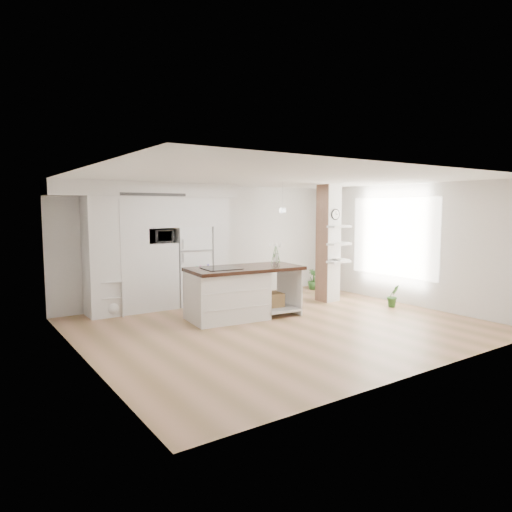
{
  "coord_description": "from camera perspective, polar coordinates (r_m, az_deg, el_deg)",
  "views": [
    {
      "loc": [
        -5.05,
        -6.56,
        2.16
      ],
      "look_at": [
        0.05,
        0.9,
        1.21
      ],
      "focal_mm": 32.0,
      "sensor_mm": 36.0,
      "label": 1
    }
  ],
  "objects": [
    {
      "name": "column",
      "position": [
        10.73,
        9.61,
        1.58
      ],
      "size": [
        0.69,
        0.9,
        2.7
      ],
      "color": "silver",
      "rests_on": "floor"
    },
    {
      "name": "bookshelf",
      "position": [
        9.61,
        -17.97,
        -5.38
      ],
      "size": [
        0.67,
        0.46,
        0.72
      ],
      "rotation": [
        0.0,
        0.0,
        -0.19
      ],
      "color": "white",
      "rests_on": "floor"
    },
    {
      "name": "shelf_plant",
      "position": [
        11.01,
        9.96,
        2.59
      ],
      "size": [
        0.27,
        0.23,
        0.3
      ],
      "primitive_type": "imported",
      "color": "#35702C",
      "rests_on": "column"
    },
    {
      "name": "kitchen_island",
      "position": [
        8.95,
        -2.92,
        -4.57
      ],
      "size": [
        2.33,
        1.27,
        1.58
      ],
      "rotation": [
        0.0,
        0.0,
        -0.1
      ],
      "color": "white",
      "rests_on": "floor"
    },
    {
      "name": "floor",
      "position": [
        8.56,
        3.15,
        -8.64
      ],
      "size": [
        7.0,
        6.0,
        0.01
      ],
      "primitive_type": "cube",
      "color": "tan",
      "rests_on": "ground"
    },
    {
      "name": "window",
      "position": [
        10.97,
        16.8,
        2.28
      ],
      "size": [
        0.0,
        2.4,
        2.4
      ],
      "primitive_type": "plane",
      "rotation": [
        1.57,
        0.0,
        -1.57
      ],
      "color": "white",
      "rests_on": "room"
    },
    {
      "name": "floor_plant_a",
      "position": [
        10.48,
        16.76,
        -4.79
      ],
      "size": [
        0.32,
        0.29,
        0.49
      ],
      "primitive_type": "imported",
      "rotation": [
        0.0,
        0.0,
        -0.28
      ],
      "color": "#35702C",
      "rests_on": "floor"
    },
    {
      "name": "cabinet_wall",
      "position": [
        9.93,
        -13.03,
        2.05
      ],
      "size": [
        4.0,
        0.71,
        2.7
      ],
      "color": "white",
      "rests_on": "floor"
    },
    {
      "name": "pendant_light",
      "position": [
        9.52,
        10.85,
        5.64
      ],
      "size": [
        0.12,
        0.12,
        0.1
      ],
      "primitive_type": "cylinder",
      "color": "white",
      "rests_on": "room"
    },
    {
      "name": "floor_plant_b",
      "position": [
        12.27,
        7.18,
        -2.94
      ],
      "size": [
        0.33,
        0.33,
        0.53
      ],
      "primitive_type": "imported",
      "rotation": [
        0.0,
        0.0,
        0.12
      ],
      "color": "#35702C",
      "rests_on": "floor"
    },
    {
      "name": "microwave",
      "position": [
        9.95,
        -12.01,
        2.45
      ],
      "size": [
        0.54,
        0.37,
        0.3
      ],
      "primitive_type": "imported",
      "color": "#2D2D2D",
      "rests_on": "cabinet_wall"
    },
    {
      "name": "room",
      "position": [
        8.29,
        3.22,
        3.86
      ],
      "size": [
        7.04,
        6.04,
        2.72
      ],
      "color": "white",
      "rests_on": "ground"
    },
    {
      "name": "decor_bowl",
      "position": [
        10.54,
        10.14,
        -0.42
      ],
      "size": [
        0.22,
        0.22,
        0.05
      ],
      "primitive_type": "imported",
      "color": "white",
      "rests_on": "column"
    },
    {
      "name": "refrigerator",
      "position": [
        10.38,
        -8.22,
        -1.19
      ],
      "size": [
        0.78,
        0.69,
        1.75
      ],
      "color": "white",
      "rests_on": "floor"
    }
  ]
}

